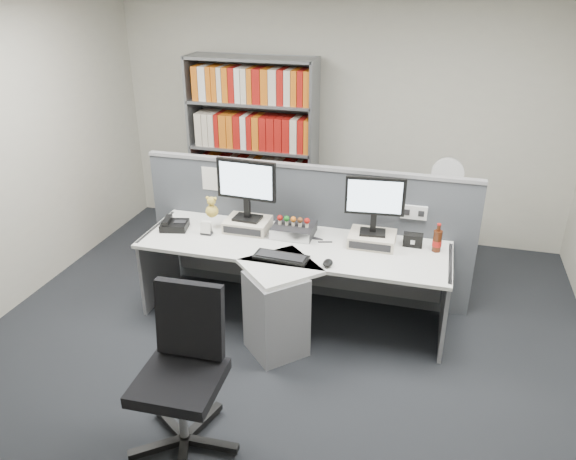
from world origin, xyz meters
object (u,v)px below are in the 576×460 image
(monitor_left, at_px, (246,185))
(keyboard, at_px, (281,257))
(mouse, at_px, (328,263))
(office_chair, at_px, (184,367))
(desk_calendar, at_px, (206,229))
(desk_fan, at_px, (447,177))
(speaker, at_px, (413,240))
(desktop_pc, at_px, (294,230))
(shelving_unit, at_px, (253,151))
(monitor_right, at_px, (375,201))
(desk, at_px, (286,284))
(cola_bottle, at_px, (437,241))
(filing_cabinet, at_px, (439,240))
(desk_phone, at_px, (174,225))

(monitor_left, xyz_separation_m, keyboard, (0.44, -0.45, -0.41))
(mouse, distance_m, office_chair, 1.42)
(monitor_left, distance_m, desk_calendar, 0.52)
(desk_calendar, distance_m, desk_fan, 2.32)
(speaker, bearing_deg, desktop_pc, -176.85)
(monitor_left, distance_m, desk_fan, 1.95)
(shelving_unit, bearing_deg, speaker, -36.86)
(monitor_right, height_order, desk_calendar, monitor_right)
(desk, height_order, speaker, speaker)
(desktop_pc, distance_m, mouse, 0.62)
(desktop_pc, bearing_deg, monitor_left, -179.03)
(mouse, xyz_separation_m, office_chair, (-0.65, -1.25, -0.18))
(desk, distance_m, monitor_right, 0.99)
(office_chair, bearing_deg, mouse, 62.49)
(mouse, relative_size, cola_bottle, 0.50)
(desk, xyz_separation_m, desk_calendar, (-0.78, 0.20, 0.32))
(speaker, distance_m, filing_cabinet, 1.07)
(shelving_unit, bearing_deg, desk_phone, -96.99)
(mouse, distance_m, cola_bottle, 0.94)
(monitor_left, bearing_deg, office_chair, -84.28)
(monitor_left, height_order, speaker, monitor_left)
(monitor_left, height_order, cola_bottle, monitor_left)
(monitor_left, distance_m, shelving_unit, 1.54)
(desktop_pc, distance_m, speaker, 1.01)
(keyboard, bearing_deg, desk_calendar, 160.54)
(monitor_left, distance_m, filing_cabinet, 2.10)
(desk, xyz_separation_m, shelving_unit, (-0.90, 1.85, 0.52))
(monitor_right, bearing_deg, cola_bottle, 1.91)
(shelving_unit, bearing_deg, filing_cabinet, -12.07)
(monitor_left, relative_size, filing_cabinet, 0.77)
(monitor_right, relative_size, desk_fan, 0.96)
(mouse, height_order, cola_bottle, cola_bottle)
(monitor_left, xyz_separation_m, office_chair, (0.17, -1.71, -0.58))
(keyboard, bearing_deg, desk_phone, 164.76)
(desk, bearing_deg, desk_fan, 49.38)
(desk, xyz_separation_m, filing_cabinet, (1.20, 1.40, -0.11))
(keyboard, xyz_separation_m, filing_cabinet, (1.22, 1.47, -0.38))
(desk_phone, relative_size, speaker, 1.68)
(monitor_right, xyz_separation_m, filing_cabinet, (0.56, 1.02, -0.76))
(office_chair, bearing_deg, keyboard, 78.04)
(desktop_pc, bearing_deg, monitor_right, -0.61)
(mouse, relative_size, desk_phone, 0.45)
(desk_calendar, height_order, desk_fan, desk_fan)
(desktop_pc, distance_m, desk_fan, 1.62)
(monitor_left, bearing_deg, desk_calendar, -149.60)
(monitor_left, distance_m, speaker, 1.48)
(desk, height_order, desk_fan, desk_fan)
(desk_calendar, bearing_deg, desk_phone, 175.22)
(desk_phone, height_order, filing_cabinet, desk_phone)
(desk_calendar, relative_size, cola_bottle, 0.49)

